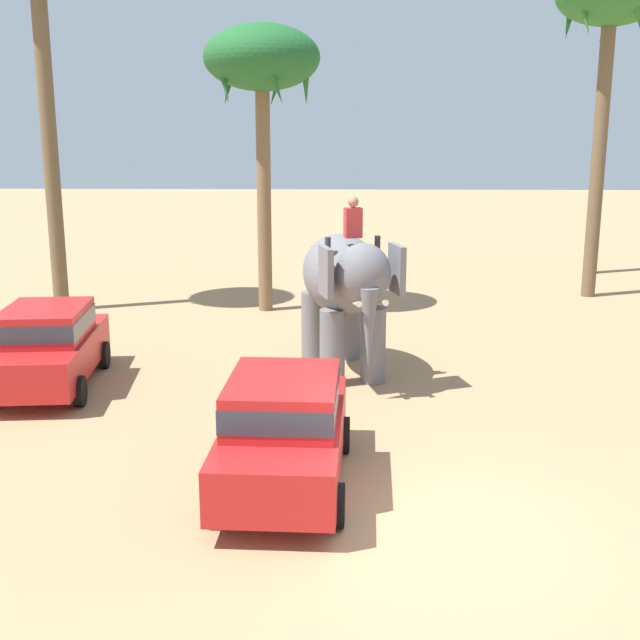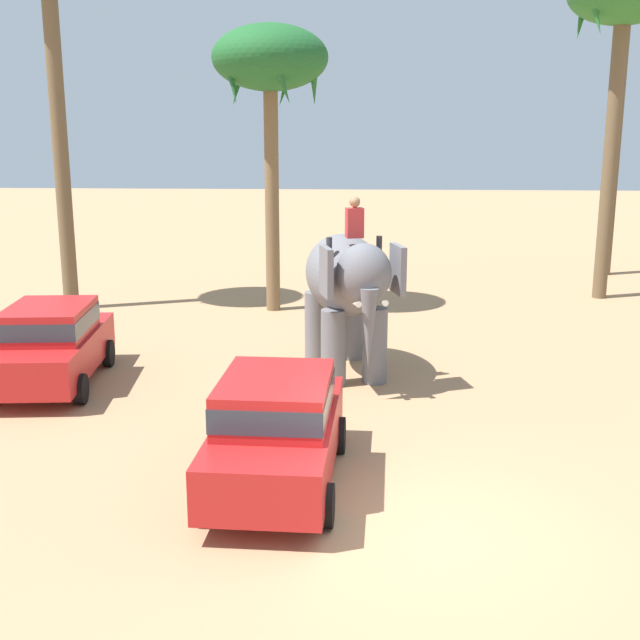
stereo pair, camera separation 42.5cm
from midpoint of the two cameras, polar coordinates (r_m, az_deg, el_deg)
The scene contains 6 objects.
ground_plane at distance 11.18m, azimuth 7.61°, elevation -14.57°, with size 120.00×120.00×0.00m, color tan.
car_sedan_foreground at distance 12.06m, azimuth -2.06°, elevation -7.47°, with size 1.98×4.15×1.70m.
car_parked_far_side at distance 17.47m, azimuth -17.71°, elevation -1.46°, with size 2.19×4.25×1.70m.
elephant_with_mahout at distance 17.15m, azimuth 2.63°, elevation 2.55°, with size 2.41×4.02×3.88m.
palm_tree_near_hut at distance 26.70m, azimuth 20.98°, elevation 19.92°, with size 3.20×3.20×9.90m.
palm_tree_left_of_road at distance 23.26m, azimuth -2.98°, elevation 17.42°, with size 3.20×3.20×7.97m.
Camera 2 is at (-0.66, -9.83, 5.23)m, focal length 45.47 mm.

